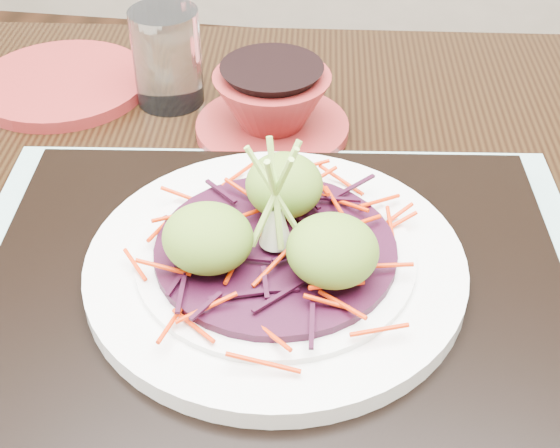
# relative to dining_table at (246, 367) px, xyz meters

# --- Properties ---
(dining_table) EXTENTS (1.33, 0.95, 0.78)m
(dining_table) POSITION_rel_dining_table_xyz_m (0.00, 0.00, 0.00)
(dining_table) COLOR black
(dining_table) RESTS_ON ground
(placemat) EXTENTS (0.50, 0.42, 0.00)m
(placemat) POSITION_rel_dining_table_xyz_m (0.03, -0.02, 0.11)
(placemat) COLOR #85ACA3
(placemat) RESTS_ON dining_table
(serving_tray) EXTENTS (0.44, 0.35, 0.02)m
(serving_tray) POSITION_rel_dining_table_xyz_m (0.03, -0.02, 0.12)
(serving_tray) COLOR black
(serving_tray) RESTS_ON placemat
(white_plate) EXTENTS (0.26, 0.26, 0.02)m
(white_plate) POSITION_rel_dining_table_xyz_m (0.03, -0.02, 0.13)
(white_plate) COLOR silver
(white_plate) RESTS_ON serving_tray
(cabbage_bed) EXTENTS (0.16, 0.16, 0.01)m
(cabbage_bed) POSITION_rel_dining_table_xyz_m (0.03, -0.02, 0.15)
(cabbage_bed) COLOR black
(cabbage_bed) RESTS_ON white_plate
(carrot_julienne) EXTENTS (0.20, 0.20, 0.01)m
(carrot_julienne) POSITION_rel_dining_table_xyz_m (0.03, -0.02, 0.16)
(carrot_julienne) COLOR red
(carrot_julienne) RESTS_ON cabbage_bed
(guacamole_scoops) EXTENTS (0.14, 0.13, 0.04)m
(guacamole_scoops) POSITION_rel_dining_table_xyz_m (0.03, -0.02, 0.17)
(guacamole_scoops) COLOR #537121
(guacamole_scoops) RESTS_ON cabbage_bed
(scallion_garnish) EXTENTS (0.06, 0.06, 0.09)m
(scallion_garnish) POSITION_rel_dining_table_xyz_m (0.03, -0.02, 0.19)
(scallion_garnish) COLOR #95C34E
(scallion_garnish) RESTS_ON cabbage_bed
(terracotta_side_plate) EXTENTS (0.17, 0.17, 0.01)m
(terracotta_side_plate) POSITION_rel_dining_table_xyz_m (-0.23, 0.24, 0.11)
(terracotta_side_plate) COLOR maroon
(terracotta_side_plate) RESTS_ON dining_table
(water_glass) EXTENTS (0.07, 0.07, 0.09)m
(water_glass) POSITION_rel_dining_table_xyz_m (-0.12, 0.24, 0.15)
(water_glass) COLOR white
(water_glass) RESTS_ON dining_table
(terracotta_bowl_set) EXTENTS (0.17, 0.17, 0.06)m
(terracotta_bowl_set) POSITION_rel_dining_table_xyz_m (-0.01, 0.19, 0.13)
(terracotta_bowl_set) COLOR maroon
(terracotta_bowl_set) RESTS_ON dining_table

